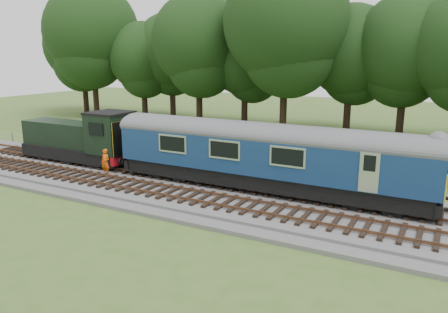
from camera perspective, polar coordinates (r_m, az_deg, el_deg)
The scene contains 9 objects.
ground at distance 26.34m, azimuth -7.53°, elevation -4.11°, with size 120.00×120.00×0.00m, color #3B5F23.
ballast at distance 26.29m, azimuth -7.54°, elevation -3.75°, with size 70.00×7.00×0.35m, color #4C4C4F.
track_north at distance 27.33m, azimuth -5.85°, elevation -2.52°, with size 67.20×2.40×0.21m.
track_south at distance 25.00m, azimuth -9.69°, elevation -4.14°, with size 67.20×2.40×0.21m.
fence at distance 29.96m, azimuth -2.52°, elevation -1.87°, with size 64.00×0.12×1.00m, color #6B6054, non-canonical shape.
tree_line at distance 45.53m, azimuth 8.79°, elevation 3.22°, with size 70.00×8.00×18.00m, color black, non-canonical shape.
dmu_railcar at distance 24.12m, azimuth 5.43°, elevation 0.74°, with size 18.05×2.86×3.88m.
shunter_loco at distance 32.18m, azimuth -18.11°, elevation 2.14°, with size 8.91×2.60×3.38m.
worker at distance 28.21m, azimuth -15.23°, elevation -0.76°, with size 0.63×0.41×1.71m, color #DE530B.
Camera 1 is at (14.81, -20.34, 7.81)m, focal length 35.00 mm.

